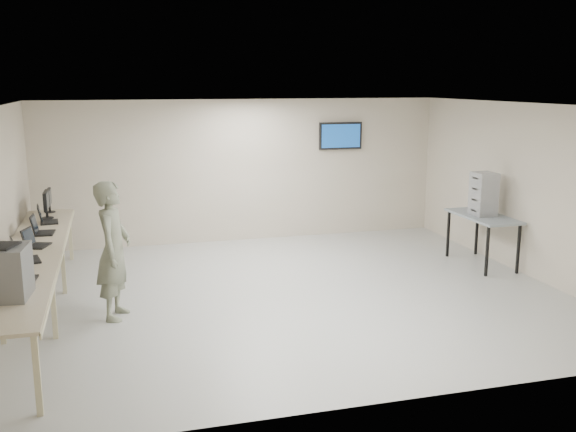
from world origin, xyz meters
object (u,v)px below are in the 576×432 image
object	(u,v)px
workbench	(34,257)
side_table	(483,219)
equipment_box	(5,272)
soldier	(114,250)

from	to	relation	value
workbench	side_table	xyz separation A→B (m)	(7.19, 0.61, -0.02)
workbench	side_table	world-z (taller)	workbench
equipment_box	side_table	distance (m)	7.68
workbench	equipment_box	bearing A→B (deg)	-91.89
side_table	workbench	bearing A→B (deg)	-175.13
workbench	equipment_box	xyz separation A→B (m)	(-0.06, -1.90, 0.35)
workbench	soldier	bearing A→B (deg)	-17.72
soldier	side_table	world-z (taller)	soldier
equipment_box	workbench	bearing A→B (deg)	93.81
soldier	side_table	bearing A→B (deg)	-65.40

